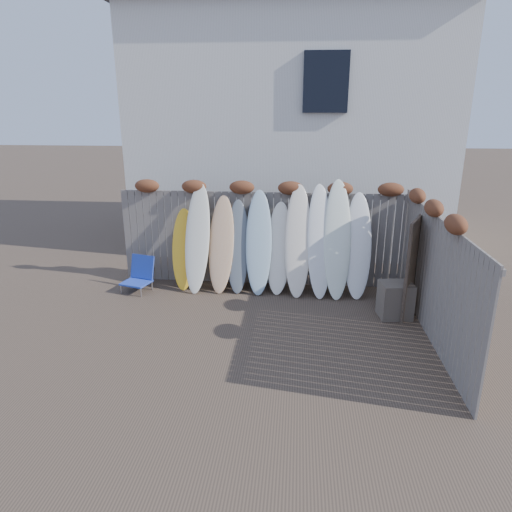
# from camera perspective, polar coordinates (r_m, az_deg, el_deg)

# --- Properties ---
(ground) EXTENTS (80.00, 80.00, 0.00)m
(ground) POSITION_cam_1_polar(r_m,az_deg,el_deg) (7.85, -0.82, -9.68)
(ground) COLOR #493A2D
(back_fence) EXTENTS (6.05, 0.28, 2.24)m
(back_fence) POSITION_cam_1_polar(r_m,az_deg,el_deg) (9.65, 1.01, 3.20)
(back_fence) COLOR slate
(back_fence) RESTS_ON ground
(right_fence) EXTENTS (0.28, 4.40, 2.24)m
(right_fence) POSITION_cam_1_polar(r_m,az_deg,el_deg) (7.91, 21.47, -1.73)
(right_fence) COLOR slate
(right_fence) RESTS_ON ground
(house) EXTENTS (8.50, 5.50, 6.33)m
(house) POSITION_cam_1_polar(r_m,az_deg,el_deg) (13.42, 4.39, 16.01)
(house) COLOR silver
(house) RESTS_ON ground
(beach_chair) EXTENTS (0.67, 0.69, 0.71)m
(beach_chair) POSITION_cam_1_polar(r_m,az_deg,el_deg) (9.85, -14.37, -2.28)
(beach_chair) COLOR #2441B6
(beach_chair) RESTS_ON ground
(wooden_crate) EXTENTS (0.62, 0.54, 0.65)m
(wooden_crate) POSITION_cam_1_polar(r_m,az_deg,el_deg) (8.69, 17.02, -5.28)
(wooden_crate) COLOR brown
(wooden_crate) RESTS_ON ground
(lattice_panel) EXTENTS (0.53, 1.13, 1.82)m
(lattice_panel) POSITION_cam_1_polar(r_m,az_deg,el_deg) (8.82, 19.05, -1.10)
(lattice_panel) COLOR #2F221C
(lattice_panel) RESTS_ON ground
(surfboard_0) EXTENTS (0.52, 0.63, 1.66)m
(surfboard_0) POSITION_cam_1_polar(r_m,az_deg,el_deg) (9.67, -9.04, 0.83)
(surfboard_0) COLOR yellow
(surfboard_0) RESTS_ON ground
(surfboard_1) EXTENTS (0.58, 0.82, 2.20)m
(surfboard_1) POSITION_cam_1_polar(r_m,az_deg,el_deg) (9.45, -7.34, 2.20)
(surfboard_1) COLOR white
(surfboard_1) RESTS_ON ground
(surfboard_2) EXTENTS (0.58, 0.73, 1.96)m
(surfboard_2) POSITION_cam_1_polar(r_m,az_deg,el_deg) (9.40, -4.36, 1.45)
(surfboard_2) COLOR #F9CD85
(surfboard_2) RESTS_ON ground
(surfboard_3) EXTENTS (0.50, 0.69, 1.87)m
(surfboard_3) POSITION_cam_1_polar(r_m,az_deg,el_deg) (9.39, -2.31, 1.18)
(surfboard_3) COLOR slate
(surfboard_3) RESTS_ON ground
(surfboard_4) EXTENTS (0.56, 0.75, 2.07)m
(surfboard_4) POSITION_cam_1_polar(r_m,az_deg,el_deg) (9.29, 0.35, 1.69)
(surfboard_4) COLOR #9CBBCE
(surfboard_4) RESTS_ON ground
(surfboard_5) EXTENTS (0.55, 0.69, 1.84)m
(surfboard_5) POSITION_cam_1_polar(r_m,az_deg,el_deg) (9.33, 2.88, 0.97)
(surfboard_5) COLOR white
(surfboard_5) RESTS_ON ground
(surfboard_6) EXTENTS (0.52, 0.78, 2.20)m
(surfboard_6) POSITION_cam_1_polar(r_m,az_deg,el_deg) (9.20, 5.26, 1.86)
(surfboard_6) COLOR white
(surfboard_6) RESTS_ON ground
(surfboard_7) EXTENTS (0.56, 0.82, 2.22)m
(surfboard_7) POSITION_cam_1_polar(r_m,az_deg,el_deg) (9.20, 7.96, 1.81)
(surfboard_7) COLOR white
(surfboard_7) RESTS_ON ground
(surfboard_8) EXTENTS (0.56, 0.83, 2.32)m
(surfboard_8) POSITION_cam_1_polar(r_m,az_deg,el_deg) (9.21, 10.13, 2.03)
(surfboard_8) COLOR white
(surfboard_8) RESTS_ON ground
(surfboard_9) EXTENTS (0.53, 0.73, 2.06)m
(surfboard_9) POSITION_cam_1_polar(r_m,az_deg,el_deg) (9.31, 12.61, 1.24)
(surfboard_9) COLOR white
(surfboard_9) RESTS_ON ground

